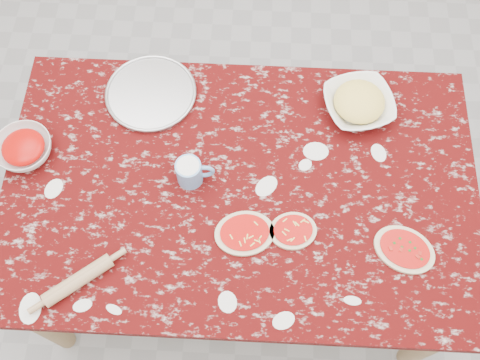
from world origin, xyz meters
name	(u,v)px	position (x,y,z in m)	size (l,w,h in m)	color
ground	(240,254)	(0.00, 0.00, 0.00)	(4.00, 4.00, 0.00)	gray
worktable	(240,196)	(0.00, 0.00, 0.67)	(1.60, 1.00, 0.75)	#3A0606
pizza_tray	(151,94)	(-0.34, 0.35, 0.76)	(0.32, 0.32, 0.01)	#B2B2B7
sauce_bowl	(24,149)	(-0.74, 0.09, 0.78)	(0.19, 0.19, 0.06)	white
cheese_bowl	(358,104)	(0.40, 0.33, 0.78)	(0.24, 0.24, 0.06)	white
flour_mug	(190,172)	(-0.16, 0.02, 0.80)	(0.13, 0.09, 0.10)	#669AD8
pizza_left	(245,233)	(0.02, -0.17, 0.76)	(0.22, 0.18, 0.02)	beige
pizza_mid	(293,231)	(0.18, -0.15, 0.76)	(0.17, 0.15, 0.02)	beige
pizza_right	(404,249)	(0.53, -0.20, 0.76)	(0.24, 0.22, 0.02)	beige
rolling_pin	(78,280)	(-0.48, -0.35, 0.77)	(0.05, 0.05, 0.23)	tan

